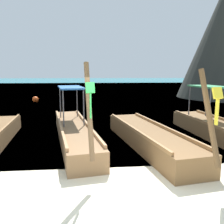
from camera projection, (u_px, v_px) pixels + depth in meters
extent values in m
plane|color=beige|center=(128.00, 199.00, 4.96)|extent=(120.00, 120.00, 0.00)
plane|color=#147A89|center=(93.00, 83.00, 65.58)|extent=(120.00, 120.00, 0.00)
cube|color=#996C3F|center=(5.00, 128.00, 8.64)|extent=(0.62, 5.17, 0.10)
cube|color=olive|center=(74.00, 133.00, 9.20)|extent=(2.26, 6.90, 0.61)
cube|color=#AF7F52|center=(60.00, 125.00, 9.01)|extent=(1.17, 6.19, 0.10)
cube|color=#AF7F52|center=(87.00, 123.00, 9.27)|extent=(1.17, 6.19, 0.10)
cylinder|color=brown|center=(89.00, 111.00, 5.55)|extent=(0.25, 0.78, 2.28)
cube|color=green|center=(90.00, 88.00, 5.31)|extent=(0.22, 0.16, 0.25)
cube|color=green|center=(90.00, 106.00, 5.36)|extent=(0.04, 0.08, 0.57)
cylinder|color=#4C4C51|center=(63.00, 109.00, 8.78)|extent=(0.06, 0.06, 1.38)
cylinder|color=#4C4C51|center=(84.00, 108.00, 8.98)|extent=(0.06, 0.06, 1.38)
cylinder|color=#4C4C51|center=(60.00, 102.00, 10.73)|extent=(0.06, 0.06, 1.38)
cylinder|color=#4C4C51|center=(77.00, 102.00, 10.92)|extent=(0.06, 0.06, 1.38)
cube|color=#235BA3|center=(70.00, 87.00, 9.73)|extent=(1.30, 2.37, 0.06)
cube|color=brown|center=(148.00, 138.00, 8.44)|extent=(2.21, 6.11, 0.64)
cube|color=#996C3F|center=(133.00, 129.00, 8.24)|extent=(0.99, 5.44, 0.10)
cube|color=#996C3F|center=(163.00, 127.00, 8.53)|extent=(0.99, 5.44, 0.10)
cylinder|color=brown|center=(209.00, 117.00, 5.14)|extent=(0.27, 0.90, 2.08)
cube|color=yellow|center=(218.00, 93.00, 4.86)|extent=(0.22, 0.17, 0.25)
cube|color=yellow|center=(217.00, 112.00, 4.91)|extent=(0.04, 0.08, 0.54)
cube|color=brown|center=(216.00, 130.00, 9.63)|extent=(1.57, 5.73, 0.62)
cube|color=#996C3F|center=(203.00, 122.00, 9.49)|extent=(0.40, 5.21, 0.10)
cylinder|color=#4C4C51|center=(210.00, 106.00, 9.27)|extent=(0.05, 0.05, 1.38)
cylinder|color=#4C4C51|center=(189.00, 101.00, 10.93)|extent=(0.05, 0.05, 1.38)
cylinder|color=#4C4C51|center=(206.00, 101.00, 11.05)|extent=(0.05, 0.05, 1.38)
cube|color=#2D844C|center=(209.00, 87.00, 10.04)|extent=(1.15, 1.96, 0.06)
sphere|color=#EA5119|center=(35.00, 99.00, 21.10)|extent=(0.55, 0.55, 0.55)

